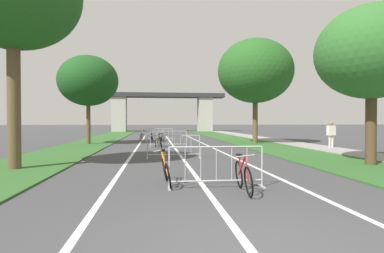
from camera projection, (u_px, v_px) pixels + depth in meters
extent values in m
plane|color=#3D3D3F|center=(253.00, 253.00, 3.96)|extent=(300.00, 300.00, 0.00)
cube|color=#2D5B26|center=(98.00, 141.00, 26.54)|extent=(3.40, 57.32, 0.05)
cube|color=#2D5B26|center=(237.00, 140.00, 27.95)|extent=(3.40, 57.32, 0.05)
cube|color=gray|center=(267.00, 139.00, 28.28)|extent=(2.22, 57.32, 0.08)
cube|color=silver|center=(174.00, 147.00, 20.43)|extent=(0.14, 33.16, 0.01)
cube|color=silver|center=(210.00, 147.00, 20.70)|extent=(0.14, 33.16, 0.01)
cube|color=silver|center=(137.00, 147.00, 20.15)|extent=(0.14, 33.16, 0.01)
cube|color=#2D2D30|center=(163.00, 95.00, 50.91)|extent=(20.00, 2.92, 0.67)
cube|color=#ADA89E|center=(119.00, 114.00, 50.15)|extent=(2.23, 2.40, 5.56)
cube|color=#ADA89E|center=(205.00, 115.00, 51.77)|extent=(2.23, 2.40, 5.56)
cylinder|color=brown|center=(14.00, 106.00, 10.70)|extent=(0.43, 0.43, 4.36)
cylinder|color=brown|center=(88.00, 124.00, 22.47)|extent=(0.28, 0.28, 2.99)
ellipsoid|color=#194719|center=(88.00, 81.00, 22.42)|extent=(4.24, 4.24, 3.60)
cylinder|color=#4C3823|center=(371.00, 130.00, 11.74)|extent=(0.39, 0.39, 2.72)
ellipsoid|color=#2D6628|center=(372.00, 52.00, 11.70)|extent=(4.09, 4.09, 3.47)
cylinder|color=brown|center=(255.00, 122.00, 23.16)|extent=(0.37, 0.37, 3.30)
ellipsoid|color=#23561E|center=(255.00, 71.00, 23.10)|extent=(5.53, 5.53, 4.70)
cylinder|color=#ADADB2|center=(169.00, 168.00, 7.72)|extent=(0.04, 0.04, 1.05)
cube|color=#ADADB2|center=(169.00, 188.00, 7.73)|extent=(0.07, 0.44, 0.03)
cylinder|color=#ADADB2|center=(262.00, 166.00, 7.97)|extent=(0.04, 0.04, 1.05)
cube|color=#ADADB2|center=(262.00, 186.00, 7.98)|extent=(0.07, 0.44, 0.03)
cylinder|color=#ADADB2|center=(216.00, 147.00, 7.83)|extent=(2.35, 0.07, 0.04)
cylinder|color=#ADADB2|center=(216.00, 181.00, 7.85)|extent=(2.35, 0.07, 0.04)
cylinder|color=#ADADB2|center=(185.00, 164.00, 7.76)|extent=(0.02, 0.02, 0.87)
cylinder|color=#ADADB2|center=(201.00, 164.00, 7.80)|extent=(0.02, 0.02, 0.87)
cylinder|color=#ADADB2|center=(216.00, 163.00, 7.84)|extent=(0.02, 0.02, 0.87)
cylinder|color=#ADADB2|center=(232.00, 163.00, 7.88)|extent=(0.02, 0.02, 0.87)
cylinder|color=#ADADB2|center=(247.00, 163.00, 7.92)|extent=(0.02, 0.02, 0.87)
cylinder|color=#ADADB2|center=(147.00, 147.00, 13.96)|extent=(0.04, 0.04, 1.05)
cube|color=#ADADB2|center=(147.00, 158.00, 13.96)|extent=(0.06, 0.44, 0.03)
cylinder|color=#ADADB2|center=(200.00, 146.00, 14.24)|extent=(0.04, 0.04, 1.05)
cube|color=#ADADB2|center=(200.00, 158.00, 14.25)|extent=(0.06, 0.44, 0.03)
cylinder|color=#ADADB2|center=(174.00, 136.00, 14.09)|extent=(2.35, 0.05, 0.04)
cylinder|color=#ADADB2|center=(174.00, 154.00, 14.10)|extent=(2.35, 0.05, 0.04)
cylinder|color=#ADADB2|center=(156.00, 145.00, 14.00)|extent=(0.02, 0.02, 0.87)
cylinder|color=#ADADB2|center=(165.00, 145.00, 14.05)|extent=(0.02, 0.02, 0.87)
cylinder|color=#ADADB2|center=(174.00, 145.00, 14.10)|extent=(0.02, 0.02, 0.87)
cylinder|color=#ADADB2|center=(182.00, 145.00, 14.14)|extent=(0.02, 0.02, 0.87)
cylinder|color=#ADADB2|center=(191.00, 145.00, 14.19)|extent=(0.02, 0.02, 0.87)
cylinder|color=#ADADB2|center=(150.00, 139.00, 20.30)|extent=(0.04, 0.04, 1.05)
cube|color=#ADADB2|center=(150.00, 147.00, 20.31)|extent=(0.06, 0.44, 0.03)
cylinder|color=#ADADB2|center=(187.00, 139.00, 20.58)|extent=(0.04, 0.04, 1.05)
cube|color=#ADADB2|center=(187.00, 147.00, 20.59)|extent=(0.06, 0.44, 0.03)
cylinder|color=#ADADB2|center=(169.00, 131.00, 20.43)|extent=(2.35, 0.04, 0.04)
cylinder|color=#ADADB2|center=(169.00, 144.00, 20.45)|extent=(2.35, 0.04, 0.04)
cylinder|color=#ADADB2|center=(156.00, 138.00, 20.35)|extent=(0.02, 0.02, 0.87)
cylinder|color=#ADADB2|center=(163.00, 138.00, 20.39)|extent=(0.02, 0.02, 0.87)
cylinder|color=#ADADB2|center=(169.00, 137.00, 20.44)|extent=(0.02, 0.02, 0.87)
cylinder|color=#ADADB2|center=(175.00, 137.00, 20.48)|extent=(0.02, 0.02, 0.87)
cylinder|color=#ADADB2|center=(181.00, 137.00, 20.53)|extent=(0.02, 0.02, 0.87)
cylinder|color=#ADADB2|center=(145.00, 135.00, 26.56)|extent=(0.04, 0.04, 1.05)
cube|color=#ADADB2|center=(145.00, 141.00, 26.56)|extent=(0.07, 0.44, 0.03)
cylinder|color=#ADADB2|center=(173.00, 135.00, 26.87)|extent=(0.04, 0.04, 1.05)
cube|color=#ADADB2|center=(173.00, 141.00, 26.88)|extent=(0.07, 0.44, 0.03)
cylinder|color=#ADADB2|center=(159.00, 129.00, 26.70)|extent=(2.35, 0.08, 0.04)
cylinder|color=#ADADB2|center=(159.00, 139.00, 26.72)|extent=(2.35, 0.08, 0.04)
cylinder|color=#ADADB2|center=(150.00, 134.00, 26.61)|extent=(0.02, 0.02, 0.87)
cylinder|color=#ADADB2|center=(154.00, 134.00, 26.66)|extent=(0.02, 0.02, 0.87)
cylinder|color=#ADADB2|center=(159.00, 134.00, 26.71)|extent=(0.02, 0.02, 0.87)
cylinder|color=#ADADB2|center=(164.00, 134.00, 26.76)|extent=(0.02, 0.02, 0.87)
cylinder|color=#ADADB2|center=(168.00, 134.00, 26.82)|extent=(0.02, 0.02, 0.87)
torus|color=black|center=(142.00, 138.00, 25.70)|extent=(0.30, 0.70, 0.67)
torus|color=black|center=(141.00, 137.00, 26.68)|extent=(0.30, 0.70, 0.67)
cylinder|color=#B7B7BC|center=(142.00, 134.00, 26.18)|extent=(0.09, 1.00, 0.57)
cylinder|color=#B7B7BC|center=(143.00, 134.00, 25.99)|extent=(0.20, 0.09, 0.66)
cylinder|color=#B7B7BC|center=(142.00, 138.00, 25.85)|extent=(0.10, 0.33, 0.08)
cylinder|color=#B7B7BC|center=(141.00, 134.00, 26.67)|extent=(0.16, 0.07, 0.55)
cube|color=black|center=(144.00, 130.00, 25.97)|extent=(0.15, 0.26, 0.07)
cylinder|color=#99999E|center=(142.00, 131.00, 26.66)|extent=(0.50, 0.12, 0.14)
torus|color=black|center=(239.00, 174.00, 7.82)|extent=(0.15, 0.69, 0.69)
torus|color=black|center=(249.00, 182.00, 6.86)|extent=(0.15, 0.69, 0.69)
cylinder|color=red|center=(242.00, 166.00, 7.36)|extent=(0.14, 0.93, 0.60)
cylinder|color=red|center=(240.00, 167.00, 7.55)|extent=(0.11, 0.12, 0.57)
cylinder|color=red|center=(240.00, 177.00, 7.67)|extent=(0.04, 0.31, 0.08)
cylinder|color=red|center=(247.00, 169.00, 6.88)|extent=(0.10, 0.10, 0.57)
cube|color=black|center=(239.00, 155.00, 7.57)|extent=(0.12, 0.24, 0.06)
cylinder|color=#99999E|center=(245.00, 156.00, 6.90)|extent=(0.42, 0.05, 0.07)
torus|color=black|center=(162.00, 137.00, 26.90)|extent=(0.23, 0.68, 0.67)
torus|color=black|center=(160.00, 138.00, 25.81)|extent=(0.23, 0.68, 0.67)
cylinder|color=silver|center=(160.00, 134.00, 26.37)|extent=(0.30, 1.04, 0.63)
cylinder|color=silver|center=(161.00, 134.00, 26.58)|extent=(0.10, 0.14, 0.69)
cylinder|color=silver|center=(162.00, 137.00, 26.72)|extent=(0.09, 0.35, 0.08)
cylinder|color=silver|center=(159.00, 134.00, 25.83)|extent=(0.09, 0.10, 0.60)
cube|color=black|center=(161.00, 130.00, 26.62)|extent=(0.15, 0.26, 0.06)
cylinder|color=#99999E|center=(159.00, 130.00, 25.85)|extent=(0.45, 0.12, 0.07)
torus|color=black|center=(160.00, 141.00, 21.26)|extent=(0.30, 0.63, 0.61)
torus|color=black|center=(157.00, 142.00, 20.25)|extent=(0.30, 0.63, 0.61)
cylinder|color=gold|center=(159.00, 138.00, 20.77)|extent=(0.14, 0.99, 0.60)
cylinder|color=gold|center=(160.00, 138.00, 20.96)|extent=(0.19, 0.08, 0.60)
cylinder|color=gold|center=(159.00, 142.00, 21.10)|extent=(0.11, 0.33, 0.07)
cylinder|color=gold|center=(158.00, 138.00, 20.27)|extent=(0.17, 0.06, 0.57)
cube|color=black|center=(161.00, 133.00, 20.99)|extent=(0.16, 0.26, 0.07)
cylinder|color=#99999E|center=(159.00, 134.00, 20.28)|extent=(0.45, 0.13, 0.13)
torus|color=black|center=(152.00, 137.00, 26.69)|extent=(0.17, 0.65, 0.64)
torus|color=black|center=(151.00, 137.00, 27.73)|extent=(0.17, 0.65, 0.64)
cylinder|color=#197A7F|center=(151.00, 134.00, 27.18)|extent=(0.20, 1.03, 0.61)
cylinder|color=#197A7F|center=(151.00, 134.00, 26.98)|extent=(0.10, 0.13, 0.60)
cylinder|color=#197A7F|center=(152.00, 137.00, 26.86)|extent=(0.06, 0.35, 0.08)
cylinder|color=#197A7F|center=(151.00, 133.00, 27.70)|extent=(0.09, 0.10, 0.58)
cube|color=black|center=(151.00, 131.00, 26.93)|extent=(0.13, 0.25, 0.06)
cylinder|color=#99999E|center=(150.00, 130.00, 27.66)|extent=(0.52, 0.08, 0.08)
torus|color=black|center=(161.00, 137.00, 26.74)|extent=(0.32, 0.69, 0.66)
torus|color=black|center=(163.00, 136.00, 27.75)|extent=(0.32, 0.69, 0.66)
cylinder|color=#662884|center=(161.00, 133.00, 27.22)|extent=(0.13, 0.99, 0.61)
cylinder|color=#662884|center=(161.00, 134.00, 27.02)|extent=(0.18, 0.09, 0.60)
cylinder|color=#662884|center=(161.00, 137.00, 26.90)|extent=(0.11, 0.33, 0.08)
cylinder|color=#662884|center=(162.00, 133.00, 27.72)|extent=(0.17, 0.06, 0.59)
cube|color=black|center=(160.00, 131.00, 26.99)|extent=(0.16, 0.26, 0.07)
cylinder|color=#99999E|center=(162.00, 130.00, 27.70)|extent=(0.43, 0.12, 0.12)
torus|color=black|center=(160.00, 142.00, 20.49)|extent=(0.17, 0.68, 0.68)
torus|color=black|center=(161.00, 143.00, 19.51)|extent=(0.17, 0.68, 0.68)
cylinder|color=#1E389E|center=(160.00, 137.00, 20.01)|extent=(0.11, 0.97, 0.64)
cylinder|color=#1E389E|center=(160.00, 138.00, 20.20)|extent=(0.14, 0.12, 0.59)
cylinder|color=#1E389E|center=(160.00, 142.00, 20.33)|extent=(0.05, 0.32, 0.08)
cylinder|color=#1E389E|center=(160.00, 138.00, 19.52)|extent=(0.14, 0.09, 0.61)
cube|color=black|center=(159.00, 134.00, 20.22)|extent=(0.11, 0.24, 0.07)
cylinder|color=#99999E|center=(159.00, 133.00, 19.53)|extent=(0.44, 0.04, 0.10)
torus|color=black|center=(168.00, 176.00, 7.72)|extent=(0.19, 0.66, 0.65)
torus|color=black|center=(165.00, 169.00, 8.77)|extent=(0.19, 0.66, 0.65)
cylinder|color=orange|center=(165.00, 162.00, 8.21)|extent=(0.19, 1.04, 0.58)
cylinder|color=orange|center=(165.00, 163.00, 8.00)|extent=(0.16, 0.13, 0.66)
cylinder|color=orange|center=(168.00, 176.00, 7.89)|extent=(0.04, 0.35, 0.08)
cylinder|color=orange|center=(163.00, 160.00, 8.74)|extent=(0.14, 0.10, 0.55)
cube|color=black|center=(163.00, 150.00, 7.95)|extent=(0.12, 0.25, 0.07)
cylinder|color=#99999E|center=(161.00, 150.00, 8.70)|extent=(0.44, 0.05, 0.10)
cylinder|color=beige|center=(330.00, 142.00, 18.88)|extent=(0.12, 0.12, 0.83)
cylinder|color=beige|center=(332.00, 142.00, 18.91)|extent=(0.12, 0.12, 0.83)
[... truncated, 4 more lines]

